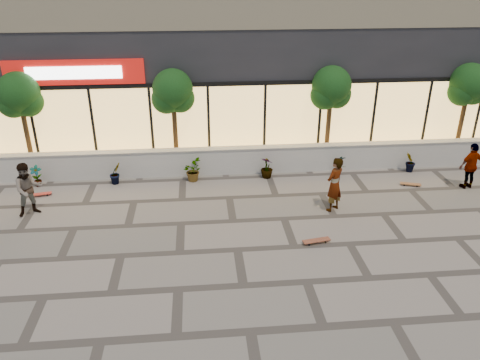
{
  "coord_description": "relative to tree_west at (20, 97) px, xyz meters",
  "views": [
    {
      "loc": [
        -2.6,
        -9.52,
        7.39
      ],
      "look_at": [
        -1.39,
        3.52,
        1.3
      ],
      "focal_mm": 35.0,
      "sensor_mm": 36.0,
      "label": 1
    }
  ],
  "objects": [
    {
      "name": "ground",
      "position": [
        9.0,
        -7.7,
        -2.99
      ],
      "size": [
        80.0,
        80.0,
        0.0
      ],
      "primitive_type": "plane",
      "color": "gray",
      "rests_on": "ground"
    },
    {
      "name": "planter_wall",
      "position": [
        9.0,
        -0.7,
        -2.46
      ],
      "size": [
        22.0,
        0.42,
        1.04
      ],
      "color": "silver",
      "rests_on": "ground"
    },
    {
      "name": "retail_building",
      "position": [
        9.0,
        4.79,
        1.26
      ],
      "size": [
        24.0,
        9.17,
        8.5
      ],
      "color": "#242429",
      "rests_on": "ground"
    },
    {
      "name": "shrub_a",
      "position": [
        0.5,
        -1.25,
        -2.58
      ],
      "size": [
        0.43,
        0.29,
        0.81
      ],
      "primitive_type": "imported",
      "color": "#153B12",
      "rests_on": "ground"
    },
    {
      "name": "shrub_b",
      "position": [
        3.3,
        -1.25,
        -2.58
      ],
      "size": [
        0.57,
        0.57,
        0.81
      ],
      "primitive_type": "imported",
      "rotation": [
        0.0,
        0.0,
        0.82
      ],
      "color": "#153B12",
      "rests_on": "ground"
    },
    {
      "name": "shrub_c",
      "position": [
        6.1,
        -1.25,
        -2.58
      ],
      "size": [
        0.68,
        0.77,
        0.81
      ],
      "primitive_type": "imported",
      "rotation": [
        0.0,
        0.0,
        1.64
      ],
      "color": "#153B12",
      "rests_on": "ground"
    },
    {
      "name": "shrub_d",
      "position": [
        8.9,
        -1.25,
        -2.58
      ],
      "size": [
        0.64,
        0.64,
        0.81
      ],
      "primitive_type": "imported",
      "rotation": [
        0.0,
        0.0,
        2.46
      ],
      "color": "#153B12",
      "rests_on": "ground"
    },
    {
      "name": "shrub_e",
      "position": [
        11.7,
        -1.25,
        -2.58
      ],
      "size": [
        0.46,
        0.35,
        0.81
      ],
      "primitive_type": "imported",
      "rotation": [
        0.0,
        0.0,
        3.28
      ],
      "color": "#153B12",
      "rests_on": "ground"
    },
    {
      "name": "shrub_f",
      "position": [
        14.5,
        -1.25,
        -2.58
      ],
      "size": [
        0.55,
        0.57,
        0.81
      ],
      "primitive_type": "imported",
      "rotation": [
        0.0,
        0.0,
        4.1
      ],
      "color": "#153B12",
      "rests_on": "ground"
    },
    {
      "name": "tree_west",
      "position": [
        0.0,
        0.0,
        0.0
      ],
      "size": [
        1.6,
        1.5,
        3.92
      ],
      "color": "#4E311C",
      "rests_on": "ground"
    },
    {
      "name": "tree_midwest",
      "position": [
        5.5,
        0.0,
        0.0
      ],
      "size": [
        1.6,
        1.5,
        3.92
      ],
      "color": "#4E311C",
      "rests_on": "ground"
    },
    {
      "name": "tree_mideast",
      "position": [
        11.5,
        0.0,
        0.0
      ],
      "size": [
        1.6,
        1.5,
        3.92
      ],
      "color": "#4E311C",
      "rests_on": "ground"
    },
    {
      "name": "tree_east",
      "position": [
        17.0,
        0.0,
        0.0
      ],
      "size": [
        1.6,
        1.5,
        3.92
      ],
      "color": "#4E311C",
      "rests_on": "ground"
    },
    {
      "name": "skater_center",
      "position": [
        10.69,
        -3.99,
        -2.07
      ],
      "size": [
        0.8,
        0.76,
        1.84
      ],
      "primitive_type": "imported",
      "rotation": [
        0.0,
        0.0,
        3.81
      ],
      "color": "silver",
      "rests_on": "ground"
    },
    {
      "name": "skater_left",
      "position": [
        0.95,
        -3.36,
        -2.1
      ],
      "size": [
        1.07,
        0.98,
        1.77
      ],
      "primitive_type": "imported",
      "rotation": [
        0.0,
        0.0,
        0.46
      ],
      "color": "#91855D",
      "rests_on": "ground"
    },
    {
      "name": "skater_right_near",
      "position": [
        16.0,
        -2.79,
        -2.14
      ],
      "size": [
        1.06,
        0.63,
        1.7
      ],
      "primitive_type": "imported",
      "rotation": [
        0.0,
        0.0,
        3.37
      ],
      "color": "silver",
      "rests_on": "ground"
    },
    {
      "name": "skateboard_center",
      "position": [
        9.68,
        -5.93,
        -2.9
      ],
      "size": [
        0.85,
        0.35,
        0.1
      ],
      "rotation": [
        0.0,
        0.0,
        0.17
      ],
      "color": "brown",
      "rests_on": "ground"
    },
    {
      "name": "skateboard_left",
      "position": [
        0.8,
        -2.07,
        -2.91
      ],
      "size": [
        0.78,
        0.34,
        0.09
      ],
      "rotation": [
        0.0,
        0.0,
        0.2
      ],
      "color": "red",
      "rests_on": "ground"
    },
    {
      "name": "skateboard_right_near",
      "position": [
        14.03,
        -2.47,
        -2.91
      ],
      "size": [
        0.75,
        0.4,
        0.09
      ],
      "rotation": [
        0.0,
        0.0,
        -0.31
      ],
      "color": "brown",
      "rests_on": "ground"
    }
  ]
}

